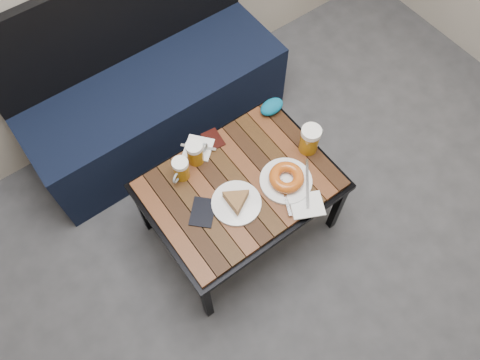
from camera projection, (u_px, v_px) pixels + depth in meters
room_shell at (388, 40)px, 0.74m from camera, size 4.00×4.00×4.00m
bench at (155, 100)px, 2.54m from camera, size 1.40×0.50×0.95m
cafe_table at (240, 188)px, 2.11m from camera, size 0.84×0.62×0.47m
beer_mug_left at (181, 169)px, 2.04m from camera, size 0.11×0.09×0.12m
beer_mug_centre at (195, 152)px, 2.08m from camera, size 0.11×0.08×0.12m
beer_mug_right at (310, 139)px, 2.10m from camera, size 0.13×0.09×0.15m
plate_pie at (236, 201)px, 2.00m from camera, size 0.22×0.22×0.06m
plate_bagel at (286, 179)px, 2.05m from camera, size 0.27×0.28×0.06m
napkin_left at (198, 148)px, 2.15m from camera, size 0.17×0.17×0.01m
napkin_right at (307, 205)px, 2.01m from camera, size 0.18×0.17×0.01m
passport_navy at (203, 212)px, 2.00m from camera, size 0.17×0.17×0.01m
passport_burgundy at (213, 139)px, 2.18m from camera, size 0.09×0.12×0.01m
knit_pouch at (272, 107)px, 2.24m from camera, size 0.13×0.09×0.05m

